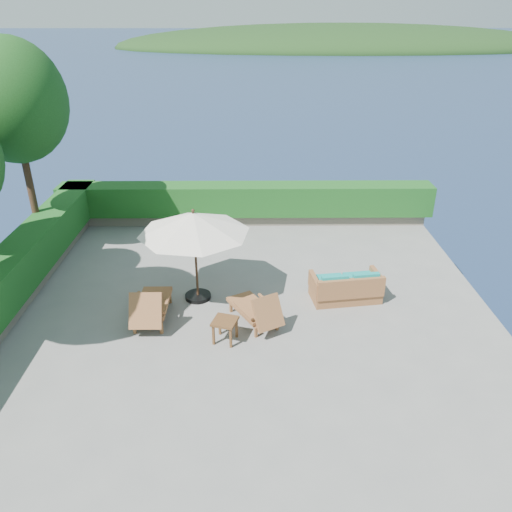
{
  "coord_description": "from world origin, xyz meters",
  "views": [
    {
      "loc": [
        0.21,
        -10.2,
        6.55
      ],
      "look_at": [
        0.3,
        0.8,
        1.1
      ],
      "focal_mm": 35.0,
      "sensor_mm": 36.0,
      "label": 1
    }
  ],
  "objects_px": {
    "lounge_right": "(257,309)",
    "side_table": "(225,324)",
    "lounge_left": "(151,306)",
    "wicker_loveseat": "(346,288)",
    "patio_umbrella": "(194,224)"
  },
  "relations": [
    {
      "from": "lounge_left",
      "to": "side_table",
      "type": "xyz_separation_m",
      "value": [
        1.75,
        -0.79,
        0.02
      ]
    },
    {
      "from": "side_table",
      "to": "wicker_loveseat",
      "type": "height_order",
      "value": "wicker_loveseat"
    },
    {
      "from": "lounge_left",
      "to": "side_table",
      "type": "relative_size",
      "value": 2.78
    },
    {
      "from": "lounge_left",
      "to": "lounge_right",
      "type": "distance_m",
      "value": 2.44
    },
    {
      "from": "lounge_right",
      "to": "side_table",
      "type": "distance_m",
      "value": 0.96
    },
    {
      "from": "lounge_right",
      "to": "side_table",
      "type": "height_order",
      "value": "lounge_right"
    },
    {
      "from": "lounge_left",
      "to": "side_table",
      "type": "distance_m",
      "value": 1.92
    },
    {
      "from": "lounge_left",
      "to": "wicker_loveseat",
      "type": "bearing_deg",
      "value": 11.07
    },
    {
      "from": "patio_umbrella",
      "to": "side_table",
      "type": "height_order",
      "value": "patio_umbrella"
    },
    {
      "from": "patio_umbrella",
      "to": "lounge_left",
      "type": "xyz_separation_m",
      "value": [
        -0.97,
        -1.03,
        -1.61
      ]
    },
    {
      "from": "side_table",
      "to": "patio_umbrella",
      "type": "bearing_deg",
      "value": 113.15
    },
    {
      "from": "lounge_left",
      "to": "wicker_loveseat",
      "type": "distance_m",
      "value": 4.77
    },
    {
      "from": "lounge_right",
      "to": "wicker_loveseat",
      "type": "xyz_separation_m",
      "value": [
        2.24,
        1.05,
        -0.06
      ]
    },
    {
      "from": "side_table",
      "to": "lounge_left",
      "type": "bearing_deg",
      "value": 155.81
    },
    {
      "from": "patio_umbrella",
      "to": "lounge_right",
      "type": "xyz_separation_m",
      "value": [
        1.47,
        -1.16,
        -1.64
      ]
    }
  ]
}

